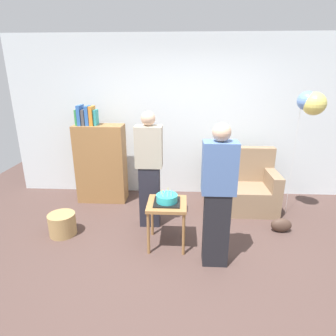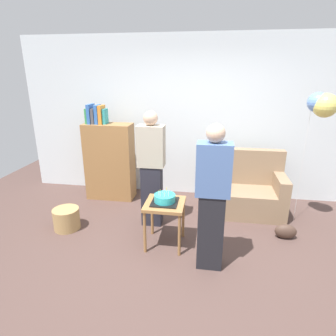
# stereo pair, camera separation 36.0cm
# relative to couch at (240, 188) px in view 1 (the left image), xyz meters

# --- Properties ---
(ground_plane) EXTENTS (8.00, 8.00, 0.00)m
(ground_plane) POSITION_rel_couch_xyz_m (-0.90, -1.41, -0.34)
(ground_plane) COLOR #4C3833
(wall_back) EXTENTS (6.00, 0.10, 2.70)m
(wall_back) POSITION_rel_couch_xyz_m (-0.90, 0.64, 1.01)
(wall_back) COLOR silver
(wall_back) RESTS_ON ground_plane
(couch) EXTENTS (1.10, 0.70, 0.96)m
(couch) POSITION_rel_couch_xyz_m (0.00, 0.00, 0.00)
(couch) COLOR #8C7054
(couch) RESTS_ON ground_plane
(bookshelf) EXTENTS (0.80, 0.36, 1.61)m
(bookshelf) POSITION_rel_couch_xyz_m (-2.29, 0.18, 0.34)
(bookshelf) COLOR olive
(bookshelf) RESTS_ON ground_plane
(side_table) EXTENTS (0.48, 0.48, 0.59)m
(side_table) POSITION_rel_couch_xyz_m (-1.11, -1.12, 0.16)
(side_table) COLOR olive
(side_table) RESTS_ON ground_plane
(birthday_cake) EXTENTS (0.32, 0.32, 0.17)m
(birthday_cake) POSITION_rel_couch_xyz_m (-1.11, -1.12, 0.30)
(birthday_cake) COLOR black
(birthday_cake) RESTS_ON side_table
(person_blowing_candles) EXTENTS (0.36, 0.22, 1.63)m
(person_blowing_candles) POSITION_rel_couch_xyz_m (-1.38, -0.62, 0.49)
(person_blowing_candles) COLOR #23232D
(person_blowing_candles) RESTS_ON ground_plane
(person_holding_cake) EXTENTS (0.36, 0.22, 1.63)m
(person_holding_cake) POSITION_rel_couch_xyz_m (-0.54, -1.45, 0.49)
(person_holding_cake) COLOR black
(person_holding_cake) RESTS_ON ground_plane
(wicker_basket) EXTENTS (0.36, 0.36, 0.30)m
(wicker_basket) POSITION_rel_couch_xyz_m (-2.54, -0.96, -0.19)
(wicker_basket) COLOR #A88451
(wicker_basket) RESTS_ON ground_plane
(handbag) EXTENTS (0.28, 0.14, 0.20)m
(handbag) POSITION_rel_couch_xyz_m (0.45, -0.73, -0.24)
(handbag) COLOR #473328
(handbag) RESTS_ON ground_plane
(balloon_bunch) EXTENTS (0.36, 0.34, 1.86)m
(balloon_bunch) POSITION_rel_couch_xyz_m (0.79, -0.28, 1.37)
(balloon_bunch) COLOR silver
(balloon_bunch) RESTS_ON ground_plane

